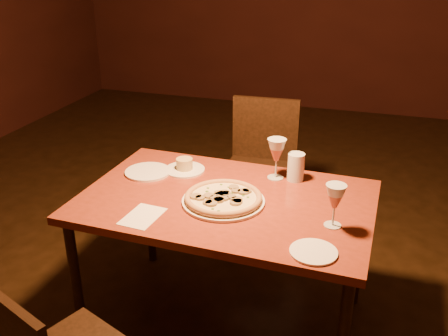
% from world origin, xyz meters
% --- Properties ---
extents(floor, '(7.00, 7.00, 0.00)m').
position_xyz_m(floor, '(0.00, 0.00, 0.00)').
color(floor, '#311E10').
rests_on(floor, ground).
extents(dining_table, '(1.31, 0.87, 0.69)m').
position_xyz_m(dining_table, '(-0.10, -0.27, 0.63)').
color(dining_table, maroon).
rests_on(dining_table, floor).
extents(chair_far, '(0.44, 0.44, 0.87)m').
position_xyz_m(chair_far, '(-0.15, 0.63, 0.49)').
color(chair_far, black).
rests_on(chair_far, floor).
extents(pizza_plate, '(0.36, 0.36, 0.04)m').
position_xyz_m(pizza_plate, '(-0.10, -0.32, 0.71)').
color(pizza_plate, white).
rests_on(pizza_plate, dining_table).
extents(ramekin_saucer, '(0.20, 0.20, 0.06)m').
position_xyz_m(ramekin_saucer, '(-0.39, -0.05, 0.71)').
color(ramekin_saucer, white).
rests_on(ramekin_saucer, dining_table).
extents(wine_glass_far, '(0.09, 0.09, 0.20)m').
position_xyz_m(wine_glass_far, '(0.06, 0.00, 0.79)').
color(wine_glass_far, '#AA5746').
rests_on(wine_glass_far, dining_table).
extents(wine_glass_right, '(0.08, 0.08, 0.18)m').
position_xyz_m(wine_glass_right, '(0.38, -0.37, 0.78)').
color(wine_glass_right, '#AA5746').
rests_on(wine_glass_right, dining_table).
extents(water_tumbler, '(0.08, 0.08, 0.13)m').
position_xyz_m(water_tumbler, '(0.16, 0.01, 0.76)').
color(water_tumbler, silver).
rests_on(water_tumbler, dining_table).
extents(side_plate_left, '(0.23, 0.23, 0.01)m').
position_xyz_m(side_plate_left, '(-0.55, -0.13, 0.70)').
color(side_plate_left, white).
rests_on(side_plate_left, dining_table).
extents(side_plate_near, '(0.18, 0.18, 0.01)m').
position_xyz_m(side_plate_near, '(0.33, -0.59, 0.69)').
color(side_plate_near, white).
rests_on(side_plate_near, dining_table).
extents(menu_card, '(0.15, 0.21, 0.00)m').
position_xyz_m(menu_card, '(-0.38, -0.54, 0.69)').
color(menu_card, white).
rests_on(menu_card, dining_table).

